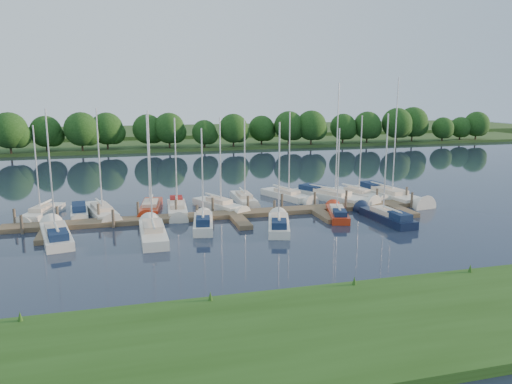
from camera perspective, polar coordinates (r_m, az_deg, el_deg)
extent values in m
plane|color=#1A2335|center=(39.27, -0.03, -5.55)|extent=(260.00, 260.00, 0.00)
cube|color=#214413|center=(25.14, 9.87, -15.24)|extent=(90.00, 10.00, 0.50)
cube|color=#4E3A2C|center=(46.71, -2.59, -2.54)|extent=(40.00, 2.00, 0.40)
cube|color=#4E3A2C|center=(43.22, -22.91, -4.61)|extent=(1.20, 4.00, 0.40)
cube|color=#4E3A2C|center=(42.81, -12.23, -4.10)|extent=(1.20, 4.00, 0.40)
cube|color=#4E3A2C|center=(43.88, -1.73, -3.46)|extent=(1.20, 4.00, 0.40)
cube|color=#4E3A2C|center=(46.32, 7.95, -2.76)|extent=(1.20, 4.00, 0.40)
cube|color=#4E3A2C|center=(49.95, 16.43, -2.09)|extent=(1.20, 4.00, 0.40)
cylinder|color=#473D33|center=(47.74, -25.85, -2.90)|extent=(0.24, 0.24, 2.00)
cylinder|color=#473D33|center=(47.19, -21.73, -2.72)|extent=(0.24, 0.24, 2.00)
cylinder|color=#473D33|center=(46.90, -17.54, -2.52)|extent=(0.24, 0.24, 2.00)
cylinder|color=#473D33|center=(46.85, -13.32, -2.30)|extent=(0.24, 0.24, 2.00)
cylinder|color=#473D33|center=(47.07, -9.11, -2.07)|extent=(0.24, 0.24, 2.00)
cylinder|color=#473D33|center=(47.53, -4.97, -1.84)|extent=(0.24, 0.24, 2.00)
cylinder|color=#473D33|center=(48.24, -0.93, -1.60)|extent=(0.24, 0.24, 2.00)
cylinder|color=#473D33|center=(49.17, 2.98, -1.36)|extent=(0.24, 0.24, 2.00)
cylinder|color=#473D33|center=(50.33, 6.72, -1.12)|extent=(0.24, 0.24, 2.00)
cylinder|color=#473D33|center=(51.70, 10.28, -0.90)|extent=(0.24, 0.24, 2.00)
cylinder|color=#473D33|center=(53.25, 13.64, -0.68)|extent=(0.24, 0.24, 2.00)
cylinder|color=#473D33|center=(54.98, 16.80, -0.47)|extent=(0.24, 0.24, 2.00)
cylinder|color=#473D33|center=(45.07, -25.19, -3.64)|extent=(0.24, 0.24, 2.00)
cylinder|color=#473D33|center=(44.33, -15.99, -3.22)|extent=(0.24, 0.24, 2.00)
cylinder|color=#473D33|center=(44.75, -6.74, -2.71)|extent=(0.24, 0.24, 2.00)
cylinder|color=#473D33|center=(46.29, 2.11, -2.16)|extent=(0.24, 0.24, 2.00)
cylinder|color=#473D33|center=(48.87, 10.21, -1.61)|extent=(0.24, 0.24, 2.00)
cylinder|color=#473D33|center=(52.31, 17.36, -1.09)|extent=(0.24, 0.24, 2.00)
cube|color=#224119|center=(112.25, -10.11, 5.53)|extent=(180.00, 30.00, 0.60)
cube|color=#3A5826|center=(137.04, -11.07, 6.70)|extent=(220.00, 40.00, 1.40)
cylinder|color=#38281C|center=(99.98, -26.99, 4.21)|extent=(0.36, 0.36, 2.14)
sphere|color=#14350E|center=(99.74, -27.12, 5.70)|extent=(5.00, 5.00, 5.00)
sphere|color=#14350E|center=(99.78, -26.46, 5.35)|extent=(3.57, 3.57, 3.57)
cylinder|color=#38281C|center=(101.61, -22.76, 4.75)|extent=(0.36, 0.36, 2.44)
sphere|color=#14350E|center=(101.35, -22.89, 6.42)|extent=(5.70, 5.70, 5.70)
sphere|color=#14350E|center=(101.46, -22.15, 6.02)|extent=(4.07, 4.07, 4.07)
cylinder|color=#38281C|center=(97.66, -20.13, 4.74)|extent=(0.36, 0.36, 2.56)
sphere|color=#14350E|center=(97.39, -20.26, 6.57)|extent=(5.98, 5.98, 5.98)
sphere|color=#14350E|center=(97.55, -19.46, 6.12)|extent=(4.27, 4.27, 4.27)
cylinder|color=#38281C|center=(100.24, -16.79, 5.08)|extent=(0.36, 0.36, 2.49)
sphere|color=#14350E|center=(99.97, -16.89, 6.82)|extent=(5.81, 5.81, 5.81)
sphere|color=#14350E|center=(100.21, -16.14, 6.39)|extent=(4.15, 4.15, 4.15)
cylinder|color=#38281C|center=(99.01, -12.49, 5.28)|extent=(0.36, 0.36, 2.68)
sphere|color=#14350E|center=(98.73, -12.58, 7.17)|extent=(6.25, 6.25, 6.25)
sphere|color=#14350E|center=(99.07, -11.78, 6.70)|extent=(4.46, 4.46, 4.46)
cylinder|color=#38281C|center=(100.41, -9.61, 5.33)|extent=(0.36, 0.36, 2.18)
sphere|color=#14350E|center=(100.17, -9.66, 6.84)|extent=(5.08, 5.08, 5.08)
sphere|color=#14350E|center=(100.53, -9.04, 6.46)|extent=(3.63, 3.63, 3.63)
cylinder|color=#38281C|center=(101.00, -5.68, 5.66)|extent=(0.36, 0.36, 2.85)
sphere|color=#14350E|center=(100.71, -5.72, 7.63)|extent=(6.64, 6.64, 6.64)
sphere|color=#14350E|center=(101.22, -4.93, 7.12)|extent=(4.75, 4.75, 4.75)
cylinder|color=#38281C|center=(101.54, -2.19, 5.55)|extent=(0.36, 0.36, 2.20)
sphere|color=#14350E|center=(101.31, -2.21, 7.06)|extent=(5.12, 5.12, 5.12)
sphere|color=#14350E|center=(101.81, -1.62, 6.67)|extent=(3.66, 3.66, 3.66)
cylinder|color=#38281C|center=(103.23, 0.54, 5.75)|extent=(0.36, 0.36, 2.53)
sphere|color=#14350E|center=(102.97, 0.54, 7.46)|extent=(5.89, 5.89, 5.89)
sphere|color=#14350E|center=(103.57, 1.19, 7.01)|extent=(4.21, 4.21, 4.21)
cylinder|color=#38281C|center=(102.62, 3.59, 5.69)|extent=(0.36, 0.36, 2.52)
sphere|color=#14350E|center=(102.36, 3.62, 7.41)|extent=(5.88, 5.88, 5.88)
sphere|color=#14350E|center=(103.02, 4.24, 6.96)|extent=(4.20, 4.20, 4.20)
cylinder|color=#38281C|center=(106.21, 6.22, 5.91)|extent=(0.36, 0.36, 2.79)
sphere|color=#14350E|center=(105.94, 6.26, 7.75)|extent=(6.52, 6.52, 6.52)
sphere|color=#14350E|center=(106.70, 6.91, 7.26)|extent=(4.66, 4.66, 4.66)
cylinder|color=#38281C|center=(108.35, 10.04, 5.87)|extent=(0.36, 0.36, 2.62)
sphere|color=#14350E|center=(108.10, 10.10, 7.56)|extent=(6.11, 6.11, 6.11)
sphere|color=#14350E|center=(108.90, 10.67, 7.10)|extent=(4.36, 4.36, 4.36)
cylinder|color=#38281C|center=(111.74, 11.97, 5.84)|extent=(0.36, 0.36, 2.15)
sphere|color=#14350E|center=(111.53, 12.03, 7.18)|extent=(5.01, 5.01, 5.01)
sphere|color=#14350E|center=(112.25, 12.46, 6.82)|extent=(3.58, 3.58, 3.58)
cylinder|color=#38281C|center=(114.35, 14.28, 6.03)|extent=(0.36, 0.36, 2.83)
sphere|color=#14350E|center=(114.10, 14.37, 7.75)|extent=(6.60, 6.60, 6.60)
sphere|color=#14350E|center=(115.03, 14.91, 7.28)|extent=(4.71, 4.71, 4.71)
cylinder|color=#38281C|center=(116.60, 17.34, 5.91)|extent=(0.36, 0.36, 2.64)
sphere|color=#14350E|center=(116.36, 17.43, 7.49)|extent=(6.16, 6.16, 6.16)
sphere|color=#14350E|center=(117.29, 17.90, 7.06)|extent=(4.40, 4.40, 4.40)
cylinder|color=#38281C|center=(120.12, 19.37, 5.99)|extent=(0.36, 0.36, 2.88)
sphere|color=#14350E|center=(119.88, 19.48, 7.66)|extent=(6.72, 6.72, 6.72)
sphere|color=#14350E|center=(120.92, 19.96, 7.20)|extent=(4.80, 4.80, 4.80)
cylinder|color=#38281C|center=(124.06, 21.08, 5.94)|extent=(0.36, 0.36, 2.49)
sphere|color=#14350E|center=(123.85, 21.18, 7.33)|extent=(5.81, 5.81, 5.81)
sphere|color=#14350E|center=(124.80, 21.56, 6.95)|extent=(4.15, 4.15, 4.15)
cylinder|color=#38281C|center=(128.24, 23.47, 5.99)|extent=(0.36, 0.36, 2.86)
sphere|color=#14350E|center=(128.02, 23.59, 7.55)|extent=(6.68, 6.68, 6.68)
sphere|color=#14350E|center=(129.12, 24.01, 7.12)|extent=(4.77, 4.77, 4.77)
cube|color=silver|center=(50.86, -23.09, -2.37)|extent=(3.42, 6.03, 1.03)
cone|color=silver|center=(48.36, -24.62, -3.17)|extent=(1.43, 2.19, 0.81)
cube|color=beige|center=(50.46, -23.30, -1.73)|extent=(2.00, 2.87, 0.47)
cylinder|color=silver|center=(49.54, -23.79, 2.47)|extent=(0.12, 0.12, 7.86)
cylinder|color=silver|center=(51.14, -22.89, -1.10)|extent=(0.94, 2.51, 0.10)
cylinder|color=silver|center=(51.14, -22.89, -1.10)|extent=(0.94, 2.27, 0.20)
cube|color=silver|center=(49.61, -19.53, -2.43)|extent=(1.87, 4.64, 0.85)
cone|color=silver|center=(47.40, -19.49, -3.06)|extent=(0.86, 1.42, 0.75)
cube|color=#122242|center=(49.46, -19.58, -1.69)|extent=(1.40, 2.58, 0.77)
cube|color=silver|center=(49.58, -17.29, -2.30)|extent=(3.51, 7.20, 0.99)
cone|color=silver|center=(46.27, -16.42, -3.21)|extent=(1.51, 2.59, 0.97)
cube|color=beige|center=(49.11, -17.25, -1.69)|extent=(2.15, 3.38, 0.45)
cylinder|color=silver|center=(47.98, -17.48, 3.53)|extent=(0.12, 0.12, 9.37)
cylinder|color=silver|center=(50.03, -17.52, -1.04)|extent=(0.83, 3.06, 0.10)
cylinder|color=silver|center=(50.03, -17.52, -1.04)|extent=(0.84, 2.74, 0.20)
cube|color=#B02A10|center=(50.16, -11.90, -1.86)|extent=(2.75, 6.65, 0.96)
cone|color=#B02A10|center=(47.04, -12.26, -2.76)|extent=(1.23, 2.37, 0.90)
cube|color=beige|center=(49.72, -11.97, -1.28)|extent=(1.77, 3.07, 0.44)
cylinder|color=silver|center=(48.66, -12.21, 3.49)|extent=(0.12, 0.12, 8.71)
cylinder|color=silver|center=(50.59, -11.88, -0.66)|extent=(0.53, 2.88, 0.10)
cylinder|color=silver|center=(50.59, -11.88, -0.66)|extent=(0.58, 2.58, 0.20)
cube|color=silver|center=(48.77, -9.00, -2.14)|extent=(2.20, 6.35, 1.05)
cone|color=silver|center=(45.75, -8.86, -3.04)|extent=(1.03, 2.24, 0.87)
cube|color=beige|center=(48.32, -9.01, -1.46)|extent=(1.51, 2.89, 0.48)
cube|color=maroon|center=(50.31, -9.10, -0.84)|extent=(1.36, 1.96, 0.52)
cylinder|color=silver|center=(47.28, -9.15, 3.26)|extent=(0.12, 0.12, 8.42)
cylinder|color=silver|center=(49.15, -9.07, -0.79)|extent=(0.31, 2.81, 0.10)
cylinder|color=silver|center=(49.15, -9.07, -0.79)|extent=(0.38, 2.50, 0.20)
cube|color=silver|center=(49.83, -4.45, -1.74)|extent=(4.29, 6.30, 1.12)
cone|color=silver|center=(47.46, -2.20, -2.38)|extent=(1.73, 2.32, 0.86)
cube|color=beige|center=(49.43, -4.25, -0.99)|extent=(2.39, 3.06, 0.51)
cylinder|color=silver|center=(48.48, -4.10, 3.59)|extent=(0.12, 0.12, 8.33)
cylinder|color=silver|center=(50.07, -4.90, -0.37)|extent=(1.32, 2.53, 0.10)
cylinder|color=silver|center=(50.07, -4.90, -0.37)|extent=(1.27, 2.30, 0.20)
cube|color=silver|center=(52.71, -1.43, -0.98)|extent=(1.73, 6.01, 1.02)
cone|color=silver|center=(49.87, -0.64, -1.69)|extent=(0.86, 2.11, 0.84)
cube|color=beige|center=(52.30, -1.36, -0.36)|extent=(1.28, 2.71, 0.46)
cylinder|color=silver|center=(51.35, -1.31, 3.85)|extent=(0.12, 0.12, 8.10)
cylinder|color=silver|center=(53.08, -1.59, 0.22)|extent=(0.12, 2.70, 0.10)
cylinder|color=silver|center=(53.08, -1.59, 0.22)|extent=(0.22, 2.40, 0.20)
cube|color=silver|center=(54.65, 3.32, -0.55)|extent=(4.10, 6.66, 1.03)
cone|color=silver|center=(52.30, 5.62, -1.13)|extent=(1.68, 2.43, 0.90)
cube|color=beige|center=(54.28, 3.55, 0.06)|extent=(2.35, 3.20, 0.47)
cylinder|color=silver|center=(53.37, 3.83, 4.45)|extent=(0.12, 0.12, 8.71)
cylinder|color=silver|center=(54.93, 2.90, 0.60)|extent=(1.18, 2.73, 0.10)
cylinder|color=silver|center=(54.93, 2.90, 0.60)|extent=(1.15, 2.47, 0.20)
cube|color=silver|center=(54.55, 8.33, -0.67)|extent=(6.15, 8.77, 1.10)
cone|color=silver|center=(52.02, 12.02, -1.40)|extent=(2.47, 3.24, 1.21)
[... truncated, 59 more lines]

